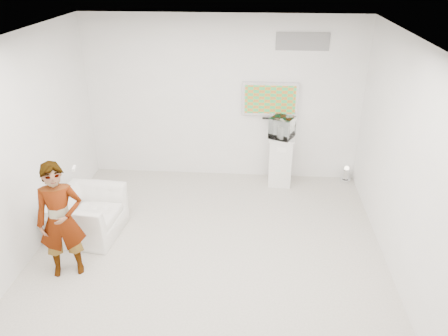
% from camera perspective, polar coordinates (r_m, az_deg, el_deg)
% --- Properties ---
extents(room, '(5.01, 5.01, 3.00)m').
position_cam_1_polar(room, '(5.67, -2.19, 1.36)').
color(room, beige).
rests_on(room, ground).
extents(tv, '(1.00, 0.08, 0.60)m').
position_cam_1_polar(tv, '(7.91, 6.04, 8.96)').
color(tv, silver).
rests_on(tv, room).
extents(logo_decal, '(0.90, 0.02, 0.30)m').
position_cam_1_polar(logo_decal, '(7.75, 10.24, 15.95)').
color(logo_decal, slate).
rests_on(logo_decal, room).
extents(person, '(0.68, 0.56, 1.62)m').
position_cam_1_polar(person, '(6.00, -20.54, -6.46)').
color(person, silver).
rests_on(person, room).
extents(armchair, '(1.00, 1.11, 0.67)m').
position_cam_1_polar(armchair, '(6.94, -17.34, -5.85)').
color(armchair, silver).
rests_on(armchair, room).
extents(pedestal, '(0.46, 0.46, 0.93)m').
position_cam_1_polar(pedestal, '(8.07, 7.34, 0.95)').
color(pedestal, silver).
rests_on(pedestal, room).
extents(floor_uplight, '(0.23, 0.23, 0.31)m').
position_cam_1_polar(floor_uplight, '(8.50, 15.64, -0.82)').
color(floor_uplight, white).
rests_on(floor_uplight, room).
extents(vitrine, '(0.50, 0.50, 0.37)m').
position_cam_1_polar(vitrine, '(7.81, 7.61, 5.27)').
color(vitrine, silver).
rests_on(vitrine, pedestal).
extents(console, '(0.09, 0.16, 0.21)m').
position_cam_1_polar(console, '(7.84, 7.57, 4.73)').
color(console, silver).
rests_on(console, pedestal).
extents(wii_remote, '(0.06, 0.13, 0.03)m').
position_cam_1_polar(wii_remote, '(5.80, -19.01, -0.03)').
color(wii_remote, silver).
rests_on(wii_remote, person).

